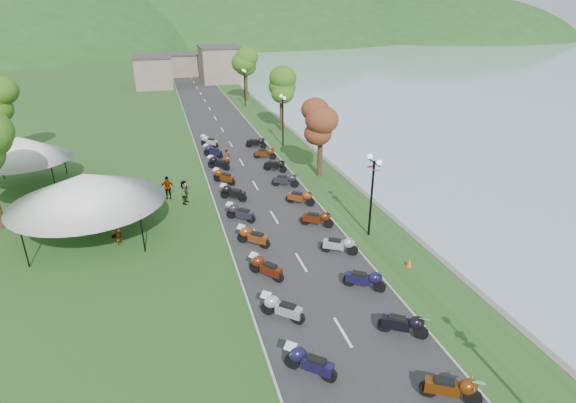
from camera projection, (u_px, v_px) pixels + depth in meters
road at (231, 144)px, 45.90m from camera, size 7.00×120.00×0.02m
hills_backdrop at (169, 40)px, 186.86m from camera, size 360.00×120.00×76.00m
far_building at (181, 67)px, 84.04m from camera, size 18.00×16.00×5.00m
moto_row_left at (252, 238)px, 26.28m from camera, size 2.60×44.47×1.10m
moto_row_right at (317, 219)px, 28.60m from camera, size 2.60×38.37×1.10m
vendor_tent_main at (89, 205)px, 26.99m from camera, size 6.04×6.04×4.00m
vendor_tent_side at (24, 162)px, 34.43m from camera, size 4.73×4.73×4.00m
tree_lakeside at (320, 135)px, 36.07m from camera, size 2.52×2.52×7.01m
pedestrian_a at (121, 244)px, 26.72m from camera, size 0.59×0.68×1.56m
pedestrian_b at (101, 212)px, 30.88m from camera, size 0.90×0.59×1.72m
pedestrian_c at (114, 237)px, 27.51m from camera, size 0.73×1.24×1.80m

